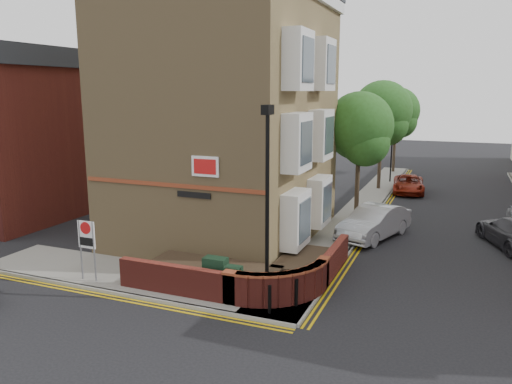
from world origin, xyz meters
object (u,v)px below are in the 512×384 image
object	(u,v)px
utility_cabinet_large	(216,275)
silver_car_near	(374,222)
lamppost	(267,204)
zone_sign	(87,239)

from	to	relation	value
utility_cabinet_large	silver_car_near	world-z (taller)	silver_car_near
lamppost	silver_car_near	size ratio (longest dim) A/B	1.36
lamppost	utility_cabinet_large	distance (m)	3.24
lamppost	zone_sign	world-z (taller)	lamppost
utility_cabinet_large	lamppost	bearing A→B (deg)	-3.01
silver_car_near	utility_cabinet_large	bearing A→B (deg)	-94.85
utility_cabinet_large	zone_sign	size ratio (longest dim) A/B	0.55
utility_cabinet_large	silver_car_near	xyz separation A→B (m)	(3.90, 8.78, 0.04)
zone_sign	silver_car_near	distance (m)	12.91
zone_sign	silver_car_near	size ratio (longest dim) A/B	0.47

